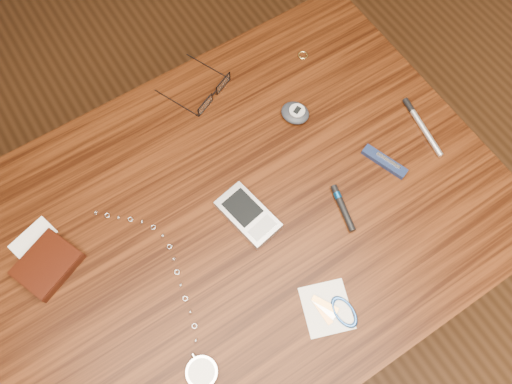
# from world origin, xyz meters

# --- Properties ---
(ground) EXTENTS (3.80, 3.80, 0.00)m
(ground) POSITION_xyz_m (0.00, 0.00, 0.00)
(ground) COLOR #472814
(ground) RESTS_ON ground
(desk) EXTENTS (1.00, 0.70, 0.75)m
(desk) POSITION_xyz_m (0.00, 0.00, 0.65)
(desk) COLOR #341608
(desk) RESTS_ON ground
(wallet_and_card) EXTENTS (0.12, 0.15, 0.02)m
(wallet_and_card) POSITION_xyz_m (-0.31, 0.10, 0.76)
(wallet_and_card) COLOR black
(wallet_and_card) RESTS_ON desk
(eyeglasses) EXTENTS (0.15, 0.15, 0.02)m
(eyeglasses) POSITION_xyz_m (0.11, 0.25, 0.76)
(eyeglasses) COLOR black
(eyeglasses) RESTS_ON desk
(gold_ring) EXTENTS (0.03, 0.03, 0.00)m
(gold_ring) POSITION_xyz_m (0.32, 0.23, 0.75)
(gold_ring) COLOR #EED278
(gold_ring) RESTS_ON desk
(pocket_watch) EXTENTS (0.09, 0.37, 0.02)m
(pocket_watch) POSITION_xyz_m (-0.17, -0.18, 0.76)
(pocket_watch) COLOR silver
(pocket_watch) RESTS_ON desk
(pda_phone) EXTENTS (0.08, 0.13, 0.02)m
(pda_phone) POSITION_xyz_m (0.03, -0.01, 0.76)
(pda_phone) COLOR #ABABB0
(pda_phone) RESTS_ON desk
(pedometer) EXTENTS (0.07, 0.07, 0.02)m
(pedometer) POSITION_xyz_m (0.23, 0.12, 0.76)
(pedometer) COLOR #20222A
(pedometer) RESTS_ON desk
(notepad_keys) EXTENTS (0.10, 0.11, 0.01)m
(notepad_keys) POSITION_xyz_m (0.07, -0.23, 0.75)
(notepad_keys) COLOR silver
(notepad_keys) RESTS_ON desk
(pocket_knife) EXTENTS (0.05, 0.09, 0.01)m
(pocket_knife) POSITION_xyz_m (0.31, -0.06, 0.76)
(pocket_knife) COLOR #111C3A
(pocket_knife) RESTS_ON desk
(silver_pen) EXTENTS (0.03, 0.14, 0.01)m
(silver_pen) POSITION_xyz_m (0.42, -0.03, 0.76)
(silver_pen) COLOR silver
(silver_pen) RESTS_ON desk
(black_blue_pen) EXTENTS (0.03, 0.09, 0.01)m
(black_blue_pen) POSITION_xyz_m (0.19, -0.09, 0.76)
(black_blue_pen) COLOR black
(black_blue_pen) RESTS_ON desk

